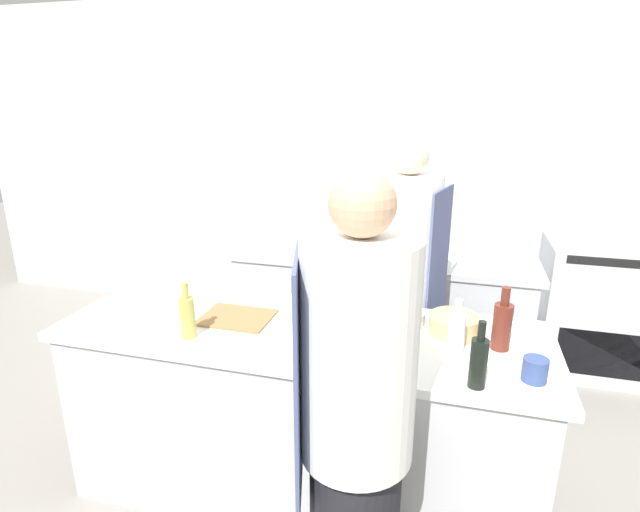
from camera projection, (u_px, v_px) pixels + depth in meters
ground_plane at (302, 487)px, 2.65m from camera, size 16.00×16.00×0.00m
wall_back at (377, 170)px, 4.18m from camera, size 8.00×0.06×2.80m
prep_counter at (301, 412)px, 2.51m from camera, size 2.31×0.77×0.93m
pass_counter at (379, 316)px, 3.61m from camera, size 2.09×0.60×0.93m
oven_range at (609, 310)px, 3.66m from camera, size 0.95×0.62×0.98m
chef_at_prep_near at (355, 434)px, 1.68m from camera, size 0.43×0.42×1.79m
chef_at_stove at (404, 295)px, 2.87m from camera, size 0.42×0.41×1.78m
bottle_olive_oil at (502, 325)px, 2.14m from camera, size 0.08×0.08×0.29m
bottle_vinegar at (376, 334)px, 2.12m from camera, size 0.07×0.07×0.21m
bottle_wine at (187, 316)px, 2.25m from camera, size 0.07×0.07×0.26m
bottle_cooking_oil at (479, 361)px, 1.85m from camera, size 0.07×0.07×0.27m
bottle_sauce at (457, 332)px, 2.11m from camera, size 0.07×0.07×0.24m
bowl_mixing_large at (406, 317)px, 2.41m from camera, size 0.19×0.19×0.06m
bowl_prep_small at (454, 325)px, 2.29m from camera, size 0.23×0.23×0.09m
cup at (535, 370)px, 1.91m from camera, size 0.10×0.10×0.09m
cutting_board at (237, 317)px, 2.46m from camera, size 0.34×0.27×0.01m
stockpot at (359, 245)px, 3.40m from camera, size 0.23×0.23×0.17m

